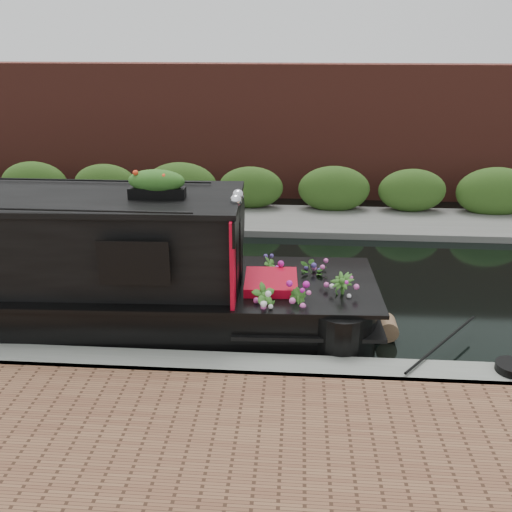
{
  "coord_description": "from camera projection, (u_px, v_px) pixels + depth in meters",
  "views": [
    {
      "loc": [
        1.22,
        -10.61,
        4.86
      ],
      "look_at": [
        0.48,
        -0.6,
        0.91
      ],
      "focal_mm": 40.0,
      "sensor_mm": 36.0,
      "label": 1
    }
  ],
  "objects": [
    {
      "name": "coiled_mooring_rope",
      "position": [
        512.0,
        367.0,
        8.3
      ],
      "size": [
        0.47,
        0.47,
        0.12
      ],
      "primitive_type": "cylinder",
      "color": "black",
      "rests_on": "near_bank_coping"
    },
    {
      "name": "far_brick_wall",
      "position": [
        259.0,
        194.0,
        18.39
      ],
      "size": [
        40.0,
        1.0,
        8.0
      ],
      "primitive_type": "cube",
      "color": "maroon",
      "rests_on": "ground"
    },
    {
      "name": "ground",
      "position": [
        235.0,
        286.0,
        11.71
      ],
      "size": [
        80.0,
        80.0,
        0.0
      ],
      "primitive_type": "plane",
      "color": "black",
      "rests_on": "ground"
    },
    {
      "name": "far_hedge",
      "position": [
        254.0,
        213.0,
        16.44
      ],
      "size": [
        40.0,
        1.1,
        2.8
      ],
      "primitive_type": "cube",
      "color": "#31541C",
      "rests_on": "ground"
    },
    {
      "name": "far_bank_path",
      "position": [
        252.0,
        223.0,
        15.6
      ],
      "size": [
        40.0,
        2.4,
        0.34
      ],
      "primitive_type": "cube",
      "color": "#61615D",
      "rests_on": "ground"
    },
    {
      "name": "rope_fender",
      "position": [
        387.0,
        327.0,
        9.69
      ],
      "size": [
        0.36,
        0.43,
        0.36
      ],
      "primitive_type": "cylinder",
      "rotation": [
        1.57,
        0.0,
        0.0
      ],
      "color": "brown",
      "rests_on": "ground"
    },
    {
      "name": "near_bank_coping",
      "position": [
        212.0,
        376.0,
        8.64
      ],
      "size": [
        40.0,
        0.6,
        0.5
      ],
      "primitive_type": "cube",
      "color": "gray",
      "rests_on": "ground"
    }
  ]
}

